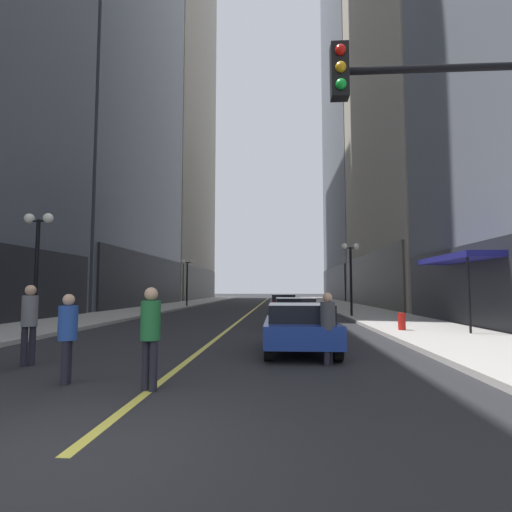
# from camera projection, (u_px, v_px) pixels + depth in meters

# --- Properties ---
(ground_plane) EXTENTS (200.00, 200.00, 0.00)m
(ground_plane) POSITION_uv_depth(u_px,v_px,m) (258.00, 307.00, 38.95)
(ground_plane) COLOR #262628
(sidewalk_left) EXTENTS (4.50, 78.00, 0.15)m
(sidewalk_left) POSITION_uv_depth(u_px,v_px,m) (174.00, 306.00, 39.45)
(sidewalk_left) COLOR #ADA8A0
(sidewalk_left) RESTS_ON ground
(sidewalk_right) EXTENTS (4.50, 78.00, 0.15)m
(sidewalk_right) POSITION_uv_depth(u_px,v_px,m) (344.00, 306.00, 38.45)
(sidewalk_right) COLOR #ADA8A0
(sidewalk_right) RESTS_ON ground
(lane_centre_stripe) EXTENTS (0.16, 70.00, 0.01)m
(lane_centre_stripe) POSITION_uv_depth(u_px,v_px,m) (258.00, 307.00, 38.95)
(lane_centre_stripe) COLOR #E5D64C
(lane_centre_stripe) RESTS_ON ground
(building_left_far) EXTENTS (12.19, 26.00, 61.75)m
(building_left_far) POSITION_uv_depth(u_px,v_px,m) (168.00, 115.00, 67.31)
(building_left_far) COLOR #B7AD99
(building_left_far) RESTS_ON ground
(building_right_far) EXTENTS (11.61, 26.00, 70.95)m
(building_right_far) POSITION_uv_depth(u_px,v_px,m) (365.00, 82.00, 65.70)
(building_right_far) COLOR slate
(building_right_far) RESTS_ON ground
(storefront_awning_right) EXTENTS (1.60, 5.22, 3.12)m
(storefront_awning_right) POSITION_uv_depth(u_px,v_px,m) (458.00, 259.00, 16.95)
(storefront_awning_right) COLOR navy
(storefront_awning_right) RESTS_ON ground
(car_blue) EXTENTS (1.92, 4.05, 1.32)m
(car_blue) POSITION_uv_depth(u_px,v_px,m) (300.00, 326.00, 11.03)
(car_blue) COLOR navy
(car_blue) RESTS_ON ground
(car_red) EXTENTS (2.00, 4.64, 1.32)m
(car_red) POSITION_uv_depth(u_px,v_px,m) (295.00, 311.00, 18.34)
(car_red) COLOR #B21919
(car_red) RESTS_ON ground
(car_maroon) EXTENTS (1.91, 4.32, 1.32)m
(car_maroon) POSITION_uv_depth(u_px,v_px,m) (284.00, 303.00, 29.28)
(car_maroon) COLOR maroon
(car_maroon) RESTS_ON ground
(pedestrian_in_grey_suit) EXTENTS (0.48, 0.48, 1.82)m
(pedestrian_in_grey_suit) POSITION_uv_depth(u_px,v_px,m) (29.00, 318.00, 9.18)
(pedestrian_in_grey_suit) COLOR black
(pedestrian_in_grey_suit) RESTS_ON ground
(pedestrian_in_blue_hoodie) EXTENTS (0.41, 0.41, 1.64)m
(pedestrian_in_blue_hoodie) POSITION_uv_depth(u_px,v_px,m) (68.00, 331.00, 7.39)
(pedestrian_in_blue_hoodie) COLOR black
(pedestrian_in_blue_hoodie) RESTS_ON ground
(pedestrian_with_orange_bag) EXTENTS (0.47, 0.47, 1.64)m
(pedestrian_with_orange_bag) POSITION_uv_depth(u_px,v_px,m) (328.00, 323.00, 9.23)
(pedestrian_with_orange_bag) COLOR black
(pedestrian_with_orange_bag) RESTS_ON ground
(pedestrian_in_green_parka) EXTENTS (0.44, 0.44, 1.76)m
(pedestrian_in_green_parka) POSITION_uv_depth(u_px,v_px,m) (150.00, 330.00, 6.92)
(pedestrian_in_green_parka) COLOR black
(pedestrian_in_green_parka) RESTS_ON ground
(traffic_light_near_right) EXTENTS (3.43, 0.35, 5.65)m
(traffic_light_near_right) POSITION_uv_depth(u_px,v_px,m) (482.00, 158.00, 6.19)
(traffic_light_near_right) COLOR black
(traffic_light_near_right) RESTS_ON ground
(street_lamp_left_near) EXTENTS (1.06, 0.36, 4.43)m
(street_lamp_left_near) POSITION_uv_depth(u_px,v_px,m) (38.00, 246.00, 14.34)
(street_lamp_left_near) COLOR black
(street_lamp_left_near) RESTS_ON ground
(street_lamp_left_far) EXTENTS (1.06, 0.36, 4.43)m
(street_lamp_left_far) POSITION_uv_depth(u_px,v_px,m) (187.00, 272.00, 37.31)
(street_lamp_left_far) COLOR black
(street_lamp_left_far) RESTS_ON ground
(street_lamp_right_mid) EXTENTS (1.06, 0.36, 4.43)m
(street_lamp_right_mid) POSITION_uv_depth(u_px,v_px,m) (351.00, 263.00, 23.88)
(street_lamp_right_mid) COLOR black
(street_lamp_right_mid) RESTS_ON ground
(fire_hydrant_right) EXTENTS (0.28, 0.28, 0.80)m
(fire_hydrant_right) POSITION_uv_depth(u_px,v_px,m) (402.00, 323.00, 15.51)
(fire_hydrant_right) COLOR red
(fire_hydrant_right) RESTS_ON ground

